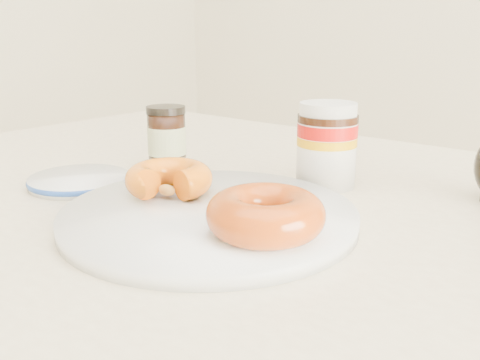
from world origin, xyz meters
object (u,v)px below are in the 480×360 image
Objects in this scene: dark_jar at (167,138)px; donut_whole at (266,214)px; donut_bitten at (169,179)px; plate at (209,215)px; blue_rim_saucer at (79,180)px; dining_table at (290,289)px; nutella_jar at (327,142)px.

donut_whole is at bearing -27.13° from dark_jar.
donut_bitten is 1.11× the size of dark_jar.
dark_jar reaches higher than plate.
plate is at bearing 1.88° from blue_rim_saucer.
donut_bitten reaches higher than blue_rim_saucer.
blue_rim_saucer is at bearing -165.19° from dining_table.
plate is 0.22m from blue_rim_saucer.
dining_table is at bearing 14.81° from blue_rim_saucer.
donut_bitten is at bearing -116.83° from nutella_jar.
dining_table is 0.15m from donut_whole.
donut_whole is 0.22m from nutella_jar.
nutella_jar is (0.09, 0.18, 0.03)m from donut_bitten.
dark_jar is at bearing -163.94° from nutella_jar.
donut_whole reaches higher than dining_table.
blue_rim_saucer is (-0.02, -0.14, -0.04)m from dark_jar.
nutella_jar is 1.20× the size of dark_jar.
donut_bitten is (-0.07, 0.01, 0.02)m from plate.
donut_bitten reaches higher than plate.
nutella_jar is (-0.06, 0.21, 0.02)m from donut_whole.
plate is at bearing -131.50° from dining_table.
dark_jar is at bearing 166.49° from dining_table.
nutella_jar reaches higher than donut_whole.
dark_jar reaches higher than blue_rim_saucer.
nutella_jar reaches higher than dark_jar.
nutella_jar is 0.83× the size of blue_rim_saucer.
blue_rim_saucer is at bearing -159.59° from donut_bitten.
plate is 3.46× the size of dark_jar.
dark_jar is at bearing 82.29° from blue_rim_saucer.
dining_table is 0.30m from dark_jar.
dark_jar is 0.69× the size of blue_rim_saucer.
nutella_jar is at bearing 83.43° from plate.
donut_bitten is (-0.13, -0.06, 0.12)m from dining_table.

